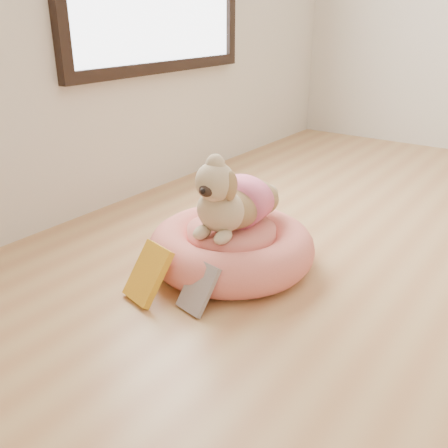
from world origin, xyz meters
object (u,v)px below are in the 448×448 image
Objects in this scene: dog at (232,187)px; book_white at (198,288)px; book_yellow at (148,273)px; pet_bed at (231,247)px.

dog reaches higher than book_white.
book_yellow is (-0.10, -0.37, -0.24)m from dog.
dog reaches higher than pet_bed.
pet_bed is at bearing 116.31° from book_white.
pet_bed is at bearing 88.24° from book_yellow.
book_yellow is 1.20× the size of book_white.
pet_bed reaches higher than book_white.
dog is at bearing 116.05° from book_white.
pet_bed is 1.48× the size of dog.
book_yellow reaches higher than book_white.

